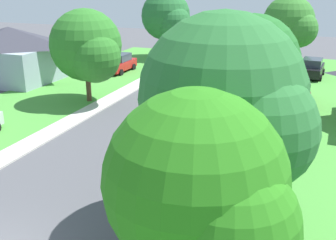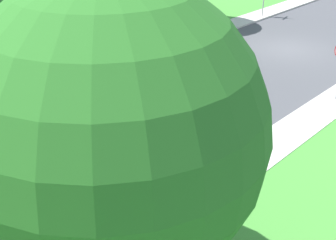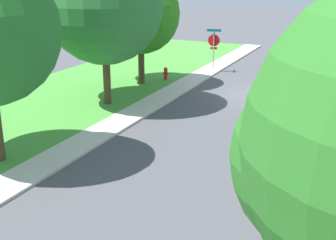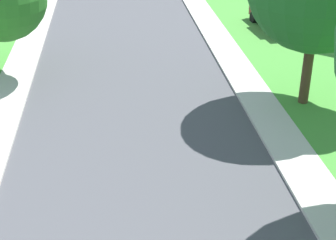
% 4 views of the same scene
% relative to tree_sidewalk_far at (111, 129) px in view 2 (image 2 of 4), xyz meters
% --- Properties ---
extents(ground_plane, '(120.00, 120.00, 0.00)m').
position_rel_tree_sidewalk_far_xyz_m(ground_plane, '(5.63, -16.49, -3.96)').
color(ground_plane, '#4C4C51').
extents(sidewalk_east, '(1.40, 56.00, 0.10)m').
position_rel_tree_sidewalk_far_xyz_m(sidewalk_east, '(10.33, -4.49, -3.91)').
color(sidewalk_east, beige).
rests_on(sidewalk_east, ground).
extents(sidewalk_west, '(1.40, 56.00, 0.10)m').
position_rel_tree_sidewalk_far_xyz_m(sidewalk_west, '(0.93, -4.49, -3.91)').
color(sidewalk_west, beige).
rests_on(sidewalk_west, ground).
extents(tree_sidewalk_far, '(5.40, 5.02, 6.63)m').
position_rel_tree_sidewalk_far_xyz_m(tree_sidewalk_far, '(0.00, 0.00, 0.00)').
color(tree_sidewalk_far, '#4C3823').
rests_on(tree_sidewalk_far, ground).
extents(fire_hydrant, '(0.38, 0.22, 0.83)m').
position_rel_tree_sidewalk_far_xyz_m(fire_hydrant, '(11.80, -17.52, -3.52)').
color(fire_hydrant, red).
rests_on(fire_hydrant, ground).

